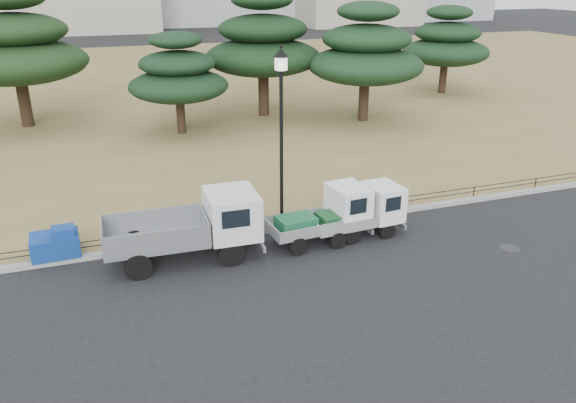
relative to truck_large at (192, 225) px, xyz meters
name	(u,v)px	position (x,y,z in m)	size (l,w,h in m)	color
ground	(310,264)	(3.26, -1.59, -1.13)	(220.00, 220.00, 0.00)	black
lawn	(166,87)	(3.26, 29.01, -1.06)	(120.00, 56.00, 0.15)	olive
curb	(282,228)	(3.26, 1.01, -1.05)	(120.00, 0.25, 0.16)	gray
truck_large	(192,225)	(0.00, 0.00, 0.00)	(4.72, 2.02, 2.04)	black
truck_kei_front	(326,215)	(4.39, -0.16, -0.25)	(3.45, 1.71, 1.77)	black
truck_kei_rear	(362,212)	(5.69, -0.21, -0.30)	(3.26, 1.58, 1.66)	black
street_lamp	(281,110)	(3.35, 1.31, 3.04)	(0.53, 0.53, 5.94)	black
pipe_fence	(281,217)	(3.26, 1.16, -0.69)	(38.00, 0.04, 0.40)	black
tarp_pile	(56,243)	(-4.01, 1.36, -0.60)	(1.45, 1.08, 0.95)	navy
manhole	(510,248)	(9.76, -2.79, -1.13)	(0.60, 0.60, 0.01)	#2D2D30
pine_west_near	(15,47)	(-5.97, 19.01, 3.41)	(7.61, 7.61, 7.61)	black
pine_center_left	(178,76)	(2.10, 14.54, 2.13)	(5.30, 5.30, 5.39)	black
pine_center_right	(263,44)	(7.61, 17.09, 3.27)	(6.91, 6.91, 7.33)	black
pine_east_near	(366,53)	(12.78, 13.84, 2.92)	(6.69, 6.69, 6.76)	black
pine_east_far	(447,43)	(22.05, 19.45, 2.56)	(6.11, 6.11, 6.13)	black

